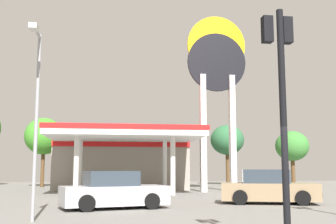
# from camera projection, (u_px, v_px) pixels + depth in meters

# --- Properties ---
(gas_station) EXTENTS (10.36, 12.09, 4.28)m
(gas_station) POSITION_uv_depth(u_px,v_px,m) (121.00, 160.00, 32.71)
(gas_station) COLOR gray
(gas_station) RESTS_ON ground
(station_pole_sign) EXTENTS (4.41, 0.56, 13.06)m
(station_pole_sign) POSITION_uv_depth(u_px,v_px,m) (217.00, 77.00, 31.10)
(station_pole_sign) COLOR white
(station_pole_sign) RESTS_ON ground
(car_1) EXTENTS (4.83, 3.10, 1.61)m
(car_1) POSITION_uv_depth(u_px,v_px,m) (269.00, 188.00, 19.89)
(car_1) COLOR black
(car_1) RESTS_ON ground
(car_2) EXTENTS (4.65, 2.85, 1.55)m
(car_2) POSITION_uv_depth(u_px,v_px,m) (114.00, 191.00, 17.42)
(car_2) COLOR black
(car_2) RESTS_ON ground
(traffic_signal_0) EXTENTS (0.66, 0.69, 4.98)m
(traffic_signal_0) POSITION_uv_depth(u_px,v_px,m) (284.00, 151.00, 8.51)
(traffic_signal_0) COLOR silver
(traffic_signal_0) RESTS_ON ground
(tree_1) EXTENTS (3.43, 3.43, 6.22)m
(tree_1) POSITION_uv_depth(u_px,v_px,m) (44.00, 136.00, 37.94)
(tree_1) COLOR brown
(tree_1) RESTS_ON ground
(tree_2) EXTENTS (2.93, 2.93, 6.05)m
(tree_2) POSITION_uv_depth(u_px,v_px,m) (132.00, 138.00, 41.95)
(tree_2) COLOR brown
(tree_2) RESTS_ON ground
(tree_3) EXTENTS (3.43, 3.43, 6.11)m
(tree_3) POSITION_uv_depth(u_px,v_px,m) (227.00, 140.00, 42.97)
(tree_3) COLOR brown
(tree_3) RESTS_ON ground
(tree_4) EXTENTS (3.28, 3.28, 5.36)m
(tree_4) POSITION_uv_depth(u_px,v_px,m) (292.00, 146.00, 41.54)
(tree_4) COLOR brown
(tree_4) RESTS_ON ground
(corner_streetlamp) EXTENTS (0.24, 1.48, 6.04)m
(corner_streetlamp) POSITION_uv_depth(u_px,v_px,m) (36.00, 104.00, 13.28)
(corner_streetlamp) COLOR gray
(corner_streetlamp) RESTS_ON ground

